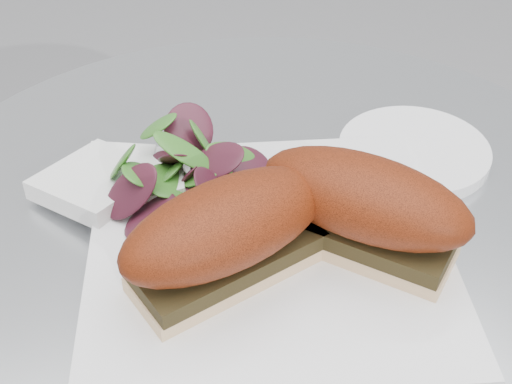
{
  "coord_description": "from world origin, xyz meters",
  "views": [
    {
      "loc": [
        -0.13,
        -0.45,
        1.14
      ],
      "look_at": [
        -0.01,
        -0.0,
        0.77
      ],
      "focal_mm": 50.0,
      "sensor_mm": 36.0,
      "label": 1
    }
  ],
  "objects_px": {
    "plate": "(268,252)",
    "sandwich_right": "(364,206)",
    "saucer": "(414,151)",
    "sandwich_left": "(227,233)"
  },
  "relations": [
    {
      "from": "plate",
      "to": "saucer",
      "type": "height_order",
      "value": "plate"
    },
    {
      "from": "plate",
      "to": "sandwich_right",
      "type": "distance_m",
      "value": 0.09
    },
    {
      "from": "sandwich_right",
      "to": "saucer",
      "type": "xyz_separation_m",
      "value": [
        0.11,
        0.12,
        -0.05
      ]
    },
    {
      "from": "saucer",
      "to": "sandwich_left",
      "type": "bearing_deg",
      "value": -149.62
    },
    {
      "from": "sandwich_left",
      "to": "plate",
      "type": "bearing_deg",
      "value": 11.13
    },
    {
      "from": "sandwich_left",
      "to": "sandwich_right",
      "type": "height_order",
      "value": "same"
    },
    {
      "from": "plate",
      "to": "sandwich_left",
      "type": "relative_size",
      "value": 1.53
    },
    {
      "from": "plate",
      "to": "sandwich_right",
      "type": "bearing_deg",
      "value": -15.81
    },
    {
      "from": "sandwich_left",
      "to": "sandwich_right",
      "type": "xyz_separation_m",
      "value": [
        0.11,
        0.0,
        -0.0
      ]
    },
    {
      "from": "plate",
      "to": "sandwich_right",
      "type": "xyz_separation_m",
      "value": [
        0.07,
        -0.02,
        0.05
      ]
    }
  ]
}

